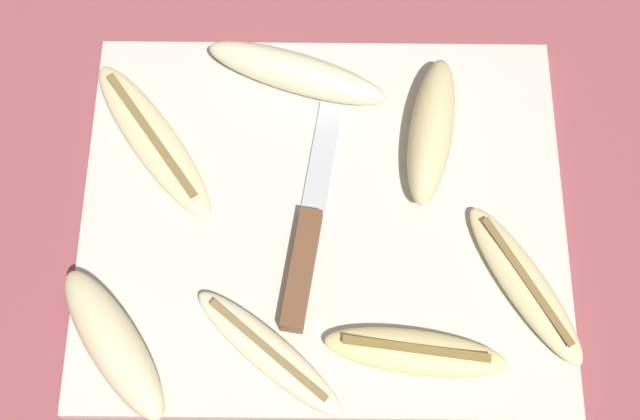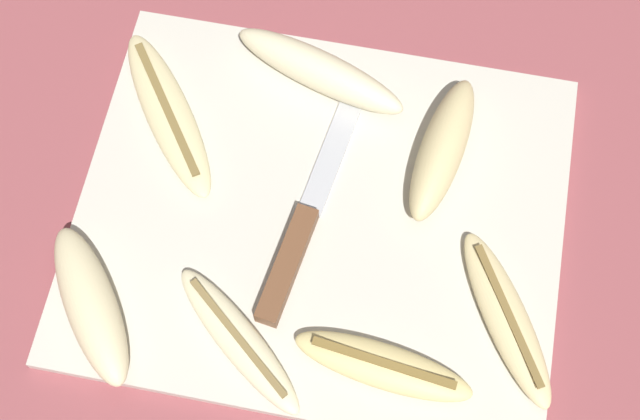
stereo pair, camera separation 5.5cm
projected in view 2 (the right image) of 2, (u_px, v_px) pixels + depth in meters
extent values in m
plane|color=#93474C|center=(320.00, 219.00, 0.82)|extent=(4.00, 4.00, 0.00)
cube|color=beige|center=(320.00, 217.00, 0.81)|extent=(0.44, 0.37, 0.01)
cube|color=brown|center=(287.00, 265.00, 0.78)|extent=(0.04, 0.11, 0.02)
cube|color=#B7BABF|center=(333.00, 150.00, 0.83)|extent=(0.04, 0.14, 0.00)
ellipsoid|color=beige|center=(442.00, 149.00, 0.81)|extent=(0.06, 0.16, 0.04)
ellipsoid|color=beige|center=(91.00, 305.00, 0.76)|extent=(0.12, 0.15, 0.03)
ellipsoid|color=beige|center=(506.00, 318.00, 0.76)|extent=(0.11, 0.16, 0.02)
cube|color=olive|center=(509.00, 315.00, 0.75)|extent=(0.07, 0.12, 0.00)
ellipsoid|color=beige|center=(320.00, 71.00, 0.84)|extent=(0.18, 0.09, 0.04)
ellipsoid|color=beige|center=(168.00, 113.00, 0.83)|extent=(0.14, 0.18, 0.02)
cube|color=olive|center=(166.00, 108.00, 0.82)|extent=(0.09, 0.13, 0.00)
ellipsoid|color=beige|center=(239.00, 340.00, 0.75)|extent=(0.14, 0.13, 0.02)
cube|color=olive|center=(238.00, 337.00, 0.74)|extent=(0.10, 0.09, 0.00)
ellipsoid|color=#EDD689|center=(383.00, 366.00, 0.74)|extent=(0.16, 0.06, 0.02)
cube|color=olive|center=(384.00, 363.00, 0.73)|extent=(0.12, 0.02, 0.00)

